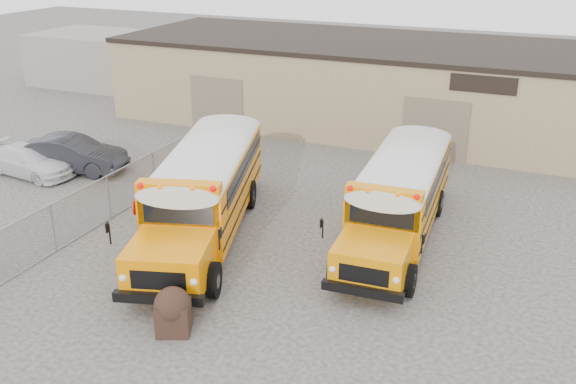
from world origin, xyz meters
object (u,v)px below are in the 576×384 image
at_px(school_bus_right, 426,141).
at_px(car_dark, 71,154).
at_px(school_bus_left, 238,131).
at_px(car_white, 29,161).
at_px(tarp_bundle, 173,310).

relative_size(school_bus_right, car_dark, 2.04).
bearing_deg(car_dark, school_bus_right, -81.04).
height_order(school_bus_left, car_white, school_bus_left).
relative_size(school_bus_left, car_dark, 2.24).
bearing_deg(school_bus_left, car_dark, -153.89).
height_order(school_bus_right, tarp_bundle, school_bus_right).
xyz_separation_m(school_bus_left, school_bus_right, (8.19, 2.36, -0.15)).
bearing_deg(tarp_bundle, school_bus_left, 109.86).
distance_m(school_bus_left, school_bus_right, 8.52).
bearing_deg(school_bus_right, tarp_bundle, -104.03).
bearing_deg(car_white, school_bus_left, -56.65).
relative_size(tarp_bundle, car_dark, 0.27).
height_order(car_white, car_dark, car_dark).
bearing_deg(car_white, tarp_bundle, -116.47).
height_order(school_bus_left, car_dark, school_bus_left).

